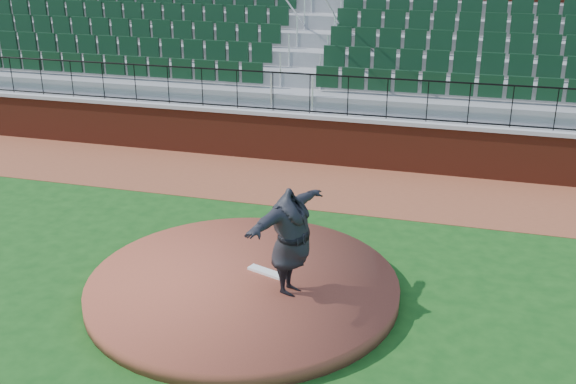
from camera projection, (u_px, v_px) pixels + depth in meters
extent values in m
plane|color=#134413|center=(263.00, 297.00, 11.15)|extent=(90.00, 90.00, 0.00)
cube|color=brown|center=(333.00, 186.00, 15.99)|extent=(34.00, 3.20, 0.01)
cube|color=maroon|center=(346.00, 143.00, 17.21)|extent=(34.00, 0.35, 1.20)
cube|color=#B7B7B7|center=(347.00, 118.00, 16.97)|extent=(34.00, 0.45, 0.10)
cube|color=maroon|center=(382.00, 28.00, 21.39)|extent=(34.00, 0.50, 5.50)
cylinder|color=brown|center=(243.00, 286.00, 11.23)|extent=(5.17, 5.17, 0.25)
cube|color=white|center=(266.00, 272.00, 11.38)|extent=(0.69, 0.38, 0.05)
imported|color=black|center=(291.00, 242.00, 10.47)|extent=(1.12, 2.27, 1.78)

